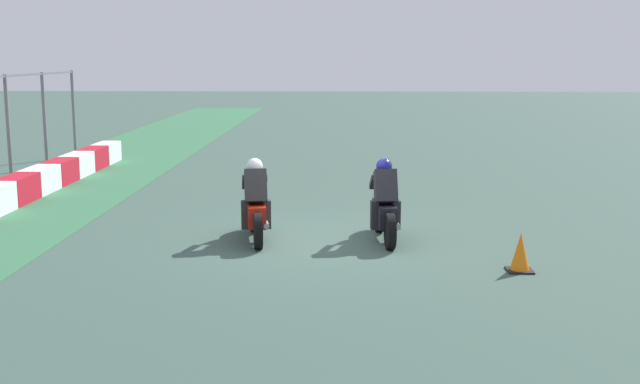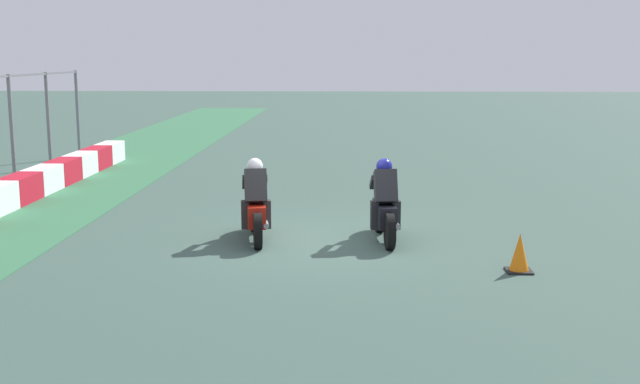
% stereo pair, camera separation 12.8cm
% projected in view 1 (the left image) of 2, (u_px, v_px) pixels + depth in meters
% --- Properties ---
extents(ground_plane, '(120.00, 120.00, 0.00)m').
position_uv_depth(ground_plane, '(318.00, 240.00, 14.51)').
color(ground_plane, '#3A5348').
extents(rider_lane_a, '(2.04, 0.56, 1.51)m').
position_uv_depth(rider_lane_a, '(385.00, 207.00, 14.42)').
color(rider_lane_a, black).
rests_on(rider_lane_a, ground_plane).
extents(rider_lane_b, '(2.04, 0.61, 1.51)m').
position_uv_depth(rider_lane_b, '(256.00, 207.00, 14.45)').
color(rider_lane_b, black).
rests_on(rider_lane_b, ground_plane).
extents(traffic_cone, '(0.40, 0.40, 0.62)m').
position_uv_depth(traffic_cone, '(520.00, 253.00, 12.38)').
color(traffic_cone, black).
rests_on(traffic_cone, ground_plane).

